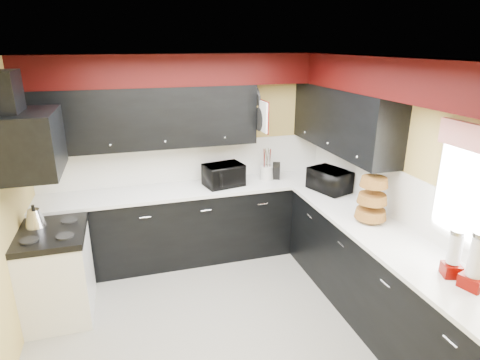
# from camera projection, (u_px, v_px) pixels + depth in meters

# --- Properties ---
(ground) EXTENTS (3.60, 3.60, 0.00)m
(ground) POSITION_uv_depth(u_px,v_px,m) (224.00, 331.00, 3.83)
(ground) COLOR gray
(ground) RESTS_ON ground
(wall_back) EXTENTS (3.60, 0.06, 2.50)m
(wall_back) POSITION_uv_depth(u_px,v_px,m) (187.00, 157.00, 5.06)
(wall_back) COLOR #E0C666
(wall_back) RESTS_ON ground
(wall_right) EXTENTS (0.06, 3.60, 2.50)m
(wall_right) POSITION_uv_depth(u_px,v_px,m) (401.00, 190.00, 3.90)
(wall_right) COLOR #E0C666
(wall_right) RESTS_ON ground
(ceiling) EXTENTS (3.60, 3.60, 0.06)m
(ceiling) POSITION_uv_depth(u_px,v_px,m) (219.00, 59.00, 3.02)
(ceiling) COLOR white
(ceiling) RESTS_ON wall_back
(cab_back) EXTENTS (3.60, 0.60, 0.90)m
(cab_back) POSITION_uv_depth(u_px,v_px,m) (194.00, 224.00, 5.04)
(cab_back) COLOR black
(cab_back) RESTS_ON ground
(cab_right) EXTENTS (0.60, 3.00, 0.90)m
(cab_right) POSITION_uv_depth(u_px,v_px,m) (383.00, 283.00, 3.81)
(cab_right) COLOR black
(cab_right) RESTS_ON ground
(counter_back) EXTENTS (3.62, 0.64, 0.04)m
(counter_back) POSITION_uv_depth(u_px,v_px,m) (193.00, 189.00, 4.89)
(counter_back) COLOR white
(counter_back) RESTS_ON cab_back
(counter_right) EXTENTS (0.64, 3.02, 0.04)m
(counter_right) POSITION_uv_depth(u_px,v_px,m) (389.00, 238.00, 3.66)
(counter_right) COLOR white
(counter_right) RESTS_ON cab_right
(splash_back) EXTENTS (3.60, 0.02, 0.50)m
(splash_back) POSITION_uv_depth(u_px,v_px,m) (188.00, 162.00, 5.07)
(splash_back) COLOR white
(splash_back) RESTS_ON counter_back
(splash_right) EXTENTS (0.02, 3.60, 0.50)m
(splash_right) POSITION_uv_depth(u_px,v_px,m) (399.00, 196.00, 3.92)
(splash_right) COLOR white
(splash_right) RESTS_ON counter_right
(upper_back) EXTENTS (2.60, 0.35, 0.70)m
(upper_back) POSITION_uv_depth(u_px,v_px,m) (144.00, 118.00, 4.59)
(upper_back) COLOR black
(upper_back) RESTS_ON wall_back
(upper_right) EXTENTS (0.35, 1.80, 0.70)m
(upper_right) POSITION_uv_depth(u_px,v_px,m) (342.00, 119.00, 4.50)
(upper_right) COLOR black
(upper_right) RESTS_ON wall_right
(soffit_back) EXTENTS (3.60, 0.36, 0.35)m
(soffit_back) POSITION_uv_depth(u_px,v_px,m) (186.00, 70.00, 4.54)
(soffit_back) COLOR black
(soffit_back) RESTS_ON wall_back
(soffit_right) EXTENTS (0.36, 3.24, 0.35)m
(soffit_right) POSITION_uv_depth(u_px,v_px,m) (413.00, 79.00, 3.34)
(soffit_right) COLOR black
(soffit_right) RESTS_ON wall_right
(stove) EXTENTS (0.60, 0.75, 0.86)m
(stove) POSITION_uv_depth(u_px,v_px,m) (58.00, 275.00, 3.97)
(stove) COLOR white
(stove) RESTS_ON ground
(cooktop) EXTENTS (0.62, 0.77, 0.06)m
(cooktop) POSITION_uv_depth(u_px,v_px,m) (51.00, 234.00, 3.82)
(cooktop) COLOR black
(cooktop) RESTS_ON stove
(hood) EXTENTS (0.50, 0.78, 0.55)m
(hood) POSITION_uv_depth(u_px,v_px,m) (29.00, 143.00, 3.52)
(hood) COLOR black
(hood) RESTS_ON wall_left
(hood_duct) EXTENTS (0.24, 0.40, 0.40)m
(hood_duct) POSITION_uv_depth(u_px,v_px,m) (3.00, 95.00, 3.35)
(hood_duct) COLOR black
(hood_duct) RESTS_ON wall_left
(pan_top) EXTENTS (0.03, 0.22, 0.40)m
(pan_top) POSITION_uv_depth(u_px,v_px,m) (256.00, 97.00, 4.81)
(pan_top) COLOR black
(pan_top) RESTS_ON upper_back
(pan_mid) EXTENTS (0.03, 0.28, 0.46)m
(pan_mid) POSITION_uv_depth(u_px,v_px,m) (259.00, 119.00, 4.77)
(pan_mid) COLOR black
(pan_mid) RESTS_ON upper_back
(pan_low) EXTENTS (0.03, 0.24, 0.42)m
(pan_low) POSITION_uv_depth(u_px,v_px,m) (252.00, 118.00, 5.01)
(pan_low) COLOR black
(pan_low) RESTS_ON upper_back
(cut_board) EXTENTS (0.03, 0.26, 0.35)m
(cut_board) POSITION_uv_depth(u_px,v_px,m) (263.00, 117.00, 4.65)
(cut_board) COLOR white
(cut_board) RESTS_ON upper_back
(baskets) EXTENTS (0.27, 0.27, 0.50)m
(baskets) POSITION_uv_depth(u_px,v_px,m) (372.00, 198.00, 3.90)
(baskets) COLOR brown
(baskets) RESTS_ON upper_right
(deco_plate) EXTENTS (0.03, 0.24, 0.24)m
(deco_plate) POSITION_uv_depth(u_px,v_px,m) (442.00, 90.00, 3.25)
(deco_plate) COLOR white
(deco_plate) RESTS_ON wall_right
(toaster_oven) EXTENTS (0.53, 0.47, 0.27)m
(toaster_oven) POSITION_uv_depth(u_px,v_px,m) (224.00, 175.00, 4.92)
(toaster_oven) COLOR black
(toaster_oven) RESTS_ON counter_back
(microwave) EXTENTS (0.46, 0.55, 0.26)m
(microwave) POSITION_uv_depth(u_px,v_px,m) (330.00, 180.00, 4.74)
(microwave) COLOR black
(microwave) RESTS_ON counter_right
(utensil_crock) EXTENTS (0.18, 0.18, 0.18)m
(utensil_crock) POSITION_uv_depth(u_px,v_px,m) (267.00, 173.00, 5.15)
(utensil_crock) COLOR silver
(utensil_crock) RESTS_ON counter_back
(knife_block) EXTENTS (0.14, 0.16, 0.21)m
(knife_block) POSITION_uv_depth(u_px,v_px,m) (276.00, 171.00, 5.17)
(knife_block) COLOR black
(knife_block) RESTS_ON counter_back
(kettle) EXTENTS (0.23, 0.23, 0.18)m
(kettle) POSITION_uv_depth(u_px,v_px,m) (35.00, 218.00, 3.88)
(kettle) COLOR silver
(kettle) RESTS_ON cooktop
(dispenser_a) EXTENTS (0.16, 0.16, 0.34)m
(dispenser_a) POSITION_uv_depth(u_px,v_px,m) (454.00, 256.00, 2.98)
(dispenser_a) COLOR #6D0A04
(dispenser_a) RESTS_ON counter_right
(dispenser_b) EXTENTS (0.19, 0.19, 0.42)m
(dispenser_b) POSITION_uv_depth(u_px,v_px,m) (477.00, 262.00, 2.83)
(dispenser_b) COLOR #5C100C
(dispenser_b) RESTS_ON counter_right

